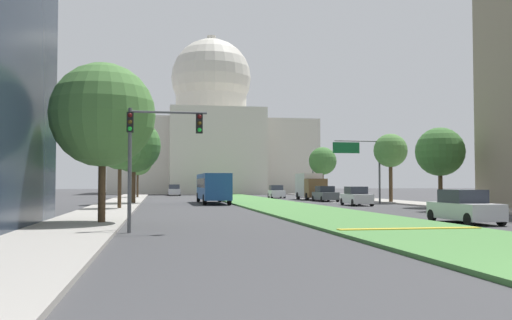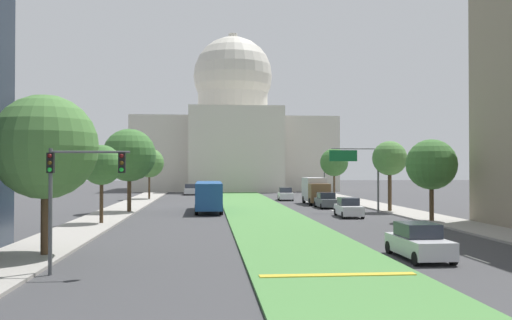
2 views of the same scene
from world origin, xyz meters
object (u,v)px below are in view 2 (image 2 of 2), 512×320
at_px(street_tree_left_distant, 149,163).
at_px(sedan_lead_stopped, 419,242).
at_px(box_truck_delivery, 315,190).
at_px(city_bus, 209,194).
at_px(street_tree_left_far, 129,155).
at_px(street_tree_left_near, 45,147).
at_px(street_tree_right_distant, 334,162).
at_px(street_tree_right_far, 390,159).
at_px(sedan_midblock, 349,208).
at_px(traffic_light_near_left, 72,182).
at_px(street_tree_right_mid, 431,165).
at_px(traffic_light_far_right, 324,175).
at_px(sedan_far_horizon, 285,194).
at_px(sedan_very_far, 191,190).
at_px(street_tree_left_mid, 102,165).
at_px(capitol_building, 233,134).
at_px(overhead_guide_sign, 360,166).
at_px(sedan_distant, 326,201).

height_order(street_tree_left_distant, sedan_lead_stopped, street_tree_left_distant).
relative_size(box_truck_delivery, city_bus, 0.58).
bearing_deg(sedan_lead_stopped, street_tree_left_far, 122.19).
distance_m(street_tree_left_near, street_tree_right_distant, 54.78).
height_order(street_tree_right_far, sedan_midblock, street_tree_right_far).
xyz_separation_m(traffic_light_near_left, box_truck_delivery, (18.56, 41.59, -2.12)).
relative_size(traffic_light_near_left, street_tree_right_mid, 0.77).
xyz_separation_m(traffic_light_far_right, city_bus, (-16.59, -21.93, -1.54)).
bearing_deg(street_tree_right_mid, street_tree_right_far, 90.10).
bearing_deg(sedan_midblock, sedan_far_horizon, 94.64).
bearing_deg(city_bus, sedan_very_far, 94.82).
distance_m(street_tree_left_mid, street_tree_left_distant, 33.12).
relative_size(capitol_building, traffic_light_near_left, 7.45).
distance_m(street_tree_left_far, city_bus, 8.68).
xyz_separation_m(capitol_building, sedan_lead_stopped, (5.02, -84.26, -10.42)).
height_order(street_tree_left_mid, sedan_lead_stopped, street_tree_left_mid).
distance_m(street_tree_right_mid, street_tree_right_far, 10.02).
distance_m(overhead_guide_sign, street_tree_right_distant, 23.39).
bearing_deg(box_truck_delivery, traffic_light_near_left, -114.04).
bearing_deg(street_tree_left_distant, capitol_building, 68.71).
xyz_separation_m(street_tree_left_distant, city_bus, (8.17, -21.30, -3.31)).
distance_m(traffic_light_far_right, street_tree_right_far, 24.34).
bearing_deg(street_tree_right_far, street_tree_right_distant, 90.08).
bearing_deg(street_tree_left_far, street_tree_left_near, -90.82).
xyz_separation_m(capitol_building, sedan_midblock, (7.42, -62.15, -10.42)).
distance_m(traffic_light_near_left, street_tree_left_near, 5.41).
distance_m(street_tree_left_mid, street_tree_left_far, 10.96).
distance_m(sedan_midblock, box_truck_delivery, 16.99).
bearing_deg(street_tree_left_far, street_tree_right_mid, -23.98).
relative_size(street_tree_left_near, sedan_far_horizon, 1.83).
xyz_separation_m(capitol_building, box_truck_delivery, (7.83, -45.18, -9.55)).
bearing_deg(street_tree_left_far, street_tree_right_far, -3.10).
bearing_deg(box_truck_delivery, street_tree_left_far, -152.18).
height_order(overhead_guide_sign, box_truck_delivery, overhead_guide_sign).
xyz_separation_m(capitol_building, city_bus, (-5.02, -55.13, -9.46)).
bearing_deg(city_bus, traffic_light_near_left, -100.21).
height_order(street_tree_right_mid, sedan_lead_stopped, street_tree_right_mid).
bearing_deg(box_truck_delivery, city_bus, -142.27).
height_order(overhead_guide_sign, street_tree_right_far, street_tree_right_far).
bearing_deg(street_tree_right_mid, sedan_far_horizon, 103.77).
height_order(street_tree_right_mid, sedan_midblock, street_tree_right_mid).
distance_m(street_tree_left_distant, sedan_lead_stopped, 53.79).
xyz_separation_m(street_tree_left_far, street_tree_left_distant, (-0.44, 22.21, -0.54)).
bearing_deg(street_tree_left_far, traffic_light_far_right, 43.21).
height_order(sedan_distant, box_truck_delivery, box_truck_delivery).
bearing_deg(street_tree_left_distant, sedan_far_horizon, -9.40).
bearing_deg(street_tree_left_far, overhead_guide_sign, -2.81).
height_order(street_tree_right_mid, box_truck_delivery, street_tree_right_mid).
distance_m(traffic_light_near_left, city_bus, 32.22).
bearing_deg(capitol_building, sedan_far_horizon, -81.71).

